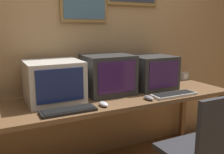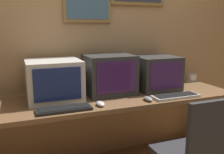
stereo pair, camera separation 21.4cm
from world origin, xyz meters
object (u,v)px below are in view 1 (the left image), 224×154
(mouse_near_keyboard, at_px, (104,104))
(mouse_far_corner, at_px, (149,98))
(keyboard_side, at_px, (174,94))
(monitor_right, at_px, (152,72))
(keyboard_main, at_px, (68,110))
(desk_clock, at_px, (184,76))
(monitor_left, at_px, (54,81))
(monitor_center, at_px, (108,74))

(mouse_near_keyboard, height_order, mouse_far_corner, mouse_far_corner)
(keyboard_side, bearing_deg, monitor_right, 91.86)
(keyboard_main, xyz_separation_m, desk_clock, (1.56, 0.48, 0.03))
(monitor_left, bearing_deg, monitor_right, -0.08)
(monitor_right, height_order, mouse_far_corner, monitor_right)
(mouse_near_keyboard, xyz_separation_m, desk_clock, (1.27, 0.47, 0.03))
(desk_clock, bearing_deg, keyboard_main, -163.09)
(monitor_right, height_order, keyboard_main, monitor_right)
(monitor_left, height_order, desk_clock, monitor_left)
(monitor_center, bearing_deg, monitor_left, -178.48)
(monitor_left, relative_size, desk_clock, 4.84)
(keyboard_main, bearing_deg, keyboard_side, -0.42)
(mouse_far_corner, xyz_separation_m, desk_clock, (0.85, 0.48, 0.03))
(keyboard_side, bearing_deg, mouse_far_corner, -179.93)
(mouse_near_keyboard, bearing_deg, desk_clock, 20.09)
(keyboard_main, bearing_deg, monitor_left, 93.55)
(keyboard_main, height_order, mouse_far_corner, mouse_far_corner)
(monitor_center, height_order, mouse_near_keyboard, monitor_center)
(mouse_near_keyboard, bearing_deg, monitor_right, 24.61)
(keyboard_side, bearing_deg, desk_clock, 40.50)
(monitor_right, relative_size, keyboard_main, 1.00)
(monitor_right, xyz_separation_m, mouse_near_keyboard, (-0.70, -0.32, -0.15))
(keyboard_main, distance_m, mouse_far_corner, 0.72)
(monitor_left, height_order, keyboard_side, monitor_left)
(keyboard_side, bearing_deg, mouse_near_keyboard, 178.55)
(monitor_center, relative_size, monitor_right, 1.07)
(monitor_right, xyz_separation_m, mouse_far_corner, (-0.27, -0.34, -0.15))
(desk_clock, bearing_deg, monitor_left, -174.76)
(mouse_far_corner, bearing_deg, mouse_near_keyboard, 177.53)
(keyboard_main, height_order, desk_clock, desk_clock)
(mouse_near_keyboard, relative_size, mouse_far_corner, 0.95)
(keyboard_side, height_order, mouse_far_corner, mouse_far_corner)
(keyboard_side, height_order, desk_clock, desk_clock)
(monitor_center, height_order, monitor_right, monitor_center)
(mouse_far_corner, bearing_deg, keyboard_main, 179.38)
(keyboard_main, bearing_deg, monitor_center, 34.86)
(keyboard_side, bearing_deg, monitor_left, 161.68)
(monitor_center, bearing_deg, desk_clock, 7.02)
(mouse_far_corner, bearing_deg, keyboard_side, 0.07)
(monitor_center, bearing_deg, mouse_far_corner, -57.65)
(mouse_far_corner, relative_size, desk_clock, 1.27)
(monitor_left, relative_size, monitor_center, 1.02)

